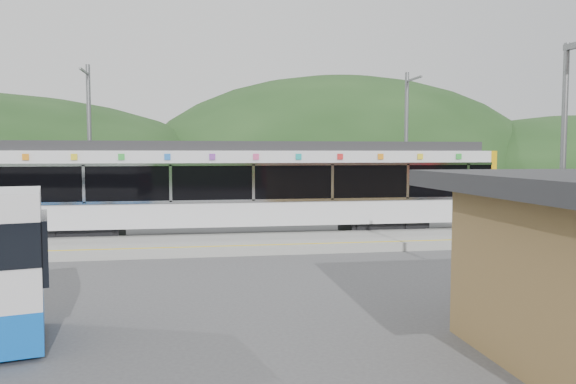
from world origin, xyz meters
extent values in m
plane|color=#4C4C4F|center=(0.00, 0.00, 0.00)|extent=(120.00, 120.00, 0.00)
ellipsoid|color=#1E3D19|center=(16.00, 54.00, 0.00)|extent=(52.00, 39.00, 26.00)
ellipsoid|color=#1E3D19|center=(45.00, 48.00, 0.00)|extent=(44.00, 33.00, 16.00)
cube|color=#9E9E99|center=(0.00, 3.30, 0.15)|extent=(26.00, 3.20, 0.30)
cube|color=yellow|center=(0.00, 2.00, 0.30)|extent=(26.00, 0.10, 0.01)
cube|color=black|center=(-7.02, 6.00, 0.30)|extent=(3.20, 2.20, 0.56)
cube|color=black|center=(4.98, 6.00, 0.30)|extent=(3.20, 2.20, 0.56)
cube|color=silver|center=(-1.02, 6.00, 1.04)|extent=(20.00, 2.90, 0.92)
cube|color=black|center=(-1.02, 6.00, 2.23)|extent=(20.00, 2.96, 1.45)
cube|color=silver|center=(-1.02, 4.50, 1.55)|extent=(20.00, 0.05, 0.10)
cube|color=silver|center=(-1.02, 4.50, 2.90)|extent=(20.00, 0.05, 0.10)
cube|color=silver|center=(-1.02, 6.00, 3.17)|extent=(20.00, 2.90, 0.45)
cube|color=#2D2D30|center=(-1.02, 6.00, 3.58)|extent=(19.40, 2.50, 0.36)
cube|color=#E0A60B|center=(9.10, 6.00, 1.90)|extent=(0.24, 2.92, 3.00)
cube|color=silver|center=(-6.52, 4.50, 2.23)|extent=(0.10, 0.05, 1.35)
cube|color=silver|center=(-3.52, 4.50, 2.23)|extent=(0.10, 0.05, 1.35)
cube|color=silver|center=(-0.52, 4.50, 2.23)|extent=(0.10, 0.05, 1.35)
cube|color=silver|center=(2.48, 4.50, 2.23)|extent=(0.10, 0.05, 1.35)
cube|color=silver|center=(5.48, 4.50, 2.23)|extent=(0.10, 0.05, 1.35)
cube|color=silver|center=(7.98, 4.50, 2.23)|extent=(0.10, 0.05, 1.35)
cube|color=orange|center=(-8.42, 4.51, 3.18)|extent=(0.22, 0.04, 0.22)
cube|color=yellow|center=(-6.82, 4.51, 3.18)|extent=(0.22, 0.04, 0.22)
cube|color=green|center=(-5.22, 4.51, 3.18)|extent=(0.22, 0.04, 0.22)
cube|color=blue|center=(-3.62, 4.51, 3.18)|extent=(0.22, 0.04, 0.22)
cube|color=purple|center=(-2.02, 4.51, 3.18)|extent=(0.22, 0.04, 0.22)
cube|color=#E54C8C|center=(-0.42, 4.51, 3.18)|extent=(0.22, 0.04, 0.22)
cube|color=#19A5A5|center=(1.18, 4.51, 3.18)|extent=(0.22, 0.04, 0.22)
cube|color=red|center=(2.78, 4.51, 3.18)|extent=(0.22, 0.04, 0.22)
cube|color=orange|center=(4.38, 4.51, 3.18)|extent=(0.22, 0.04, 0.22)
cube|color=yellow|center=(5.98, 4.51, 3.18)|extent=(0.22, 0.04, 0.22)
cube|color=green|center=(7.58, 4.51, 3.18)|extent=(0.22, 0.04, 0.22)
cylinder|color=slate|center=(-7.00, 8.60, 3.50)|extent=(0.18, 0.18, 7.00)
cube|color=slate|center=(-7.00, 7.80, 6.60)|extent=(0.08, 1.80, 0.08)
cylinder|color=slate|center=(7.00, 8.60, 3.50)|extent=(0.18, 0.18, 7.00)
cube|color=slate|center=(7.00, 7.80, 6.60)|extent=(0.08, 1.80, 0.08)
cylinder|color=slate|center=(4.95, -5.48, 2.79)|extent=(0.12, 0.12, 5.58)
camera|label=1|loc=(-2.67, -16.12, 3.32)|focal=35.00mm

